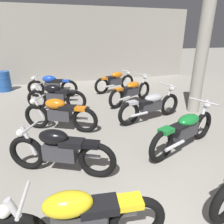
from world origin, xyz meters
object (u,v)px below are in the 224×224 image
Objects in this scene: motorcycle_left_row_2 at (60,114)px; motorcycle_right_row_1 at (185,130)px; motorcycle_left_row_4 at (52,85)px; oil_drum at (4,81)px; motorcycle_left_row_1 at (60,150)px; motorcycle_right_row_2 at (151,105)px; motorcycle_left_row_0 at (78,221)px; motorcycle_left_row_3 at (56,96)px; motorcycle_right_row_3 at (131,91)px; support_pillar at (201,61)px; motorcycle_right_row_4 at (115,81)px.

motorcycle_right_row_1 reaches higher than motorcycle_left_row_2.
motorcycle_left_row_4 reaches higher than oil_drum.
motorcycle_right_row_2 reaches higher than motorcycle_left_row_1.
motorcycle_right_row_1 is (2.48, 1.56, -0.01)m from motorcycle_left_row_0.
motorcycle_left_row_3 is 3.03m from motorcycle_right_row_2.
motorcycle_right_row_3 is (2.59, -0.08, -0.01)m from motorcycle_left_row_3.
support_pillar is at bearing 7.67° from motorcycle_right_row_2.
motorcycle_right_row_1 is at bearing 32.09° from motorcycle_left_row_0.
motorcycle_left_row_0 is at bearing -90.21° from motorcycle_left_row_2.
motorcycle_left_row_0 is 4.07m from motorcycle_right_row_2.
motorcycle_left_row_3 is 0.97× the size of motorcycle_left_row_4.
motorcycle_right_row_1 is at bearing -52.78° from motorcycle_left_row_3.
motorcycle_left_row_0 is 1.02× the size of motorcycle_right_row_4.
motorcycle_right_row_4 is at bearing 61.89° from motorcycle_left_row_1.
motorcycle_right_row_4 is at bearing 119.34° from support_pillar.
motorcycle_left_row_0 is 4.84m from motorcycle_left_row_3.
motorcycle_left_row_4 and motorcycle_right_row_4 have the same top height.
motorcycle_right_row_3 is (0.10, 3.20, 0.00)m from motorcycle_right_row_1.
motorcycle_left_row_2 is 2.11× the size of oil_drum.
motorcycle_left_row_1 and motorcycle_left_row_3 have the same top height.
motorcycle_right_row_3 reaches higher than motorcycle_left_row_2.
motorcycle_left_row_1 and motorcycle_left_row_2 have the same top height.
motorcycle_right_row_1 is at bearing -132.67° from support_pillar.
motorcycle_left_row_3 is at bearing 178.18° from motorcycle_right_row_3.
motorcycle_left_row_3 is (0.09, 3.33, 0.00)m from motorcycle_left_row_1.
motorcycle_left_row_0 is at bearing -75.55° from oil_drum.
motorcycle_right_row_1 is at bearing -90.40° from motorcycle_right_row_4.
support_pillar is 3.76× the size of oil_drum.
motorcycle_left_row_1 is 5.55m from motorcycle_right_row_4.
motorcycle_left_row_1 is 3.13m from motorcycle_right_row_2.
oil_drum is (-2.04, 7.93, -0.03)m from motorcycle_left_row_0.
motorcycle_left_row_1 is at bearing -73.14° from oil_drum.
motorcycle_left_row_1 is 0.87× the size of motorcycle_right_row_1.
motorcycle_left_row_2 is at bearing -66.22° from oil_drum.
motorcycle_left_row_1 is 0.84× the size of motorcycle_right_row_2.
support_pillar is 1.62× the size of motorcycle_right_row_3.
motorcycle_left_row_2 is at bearing -88.45° from motorcycle_left_row_4.
motorcycle_right_row_1 is 0.97× the size of motorcycle_right_row_2.
motorcycle_right_row_1 is (2.49, -3.28, -0.01)m from motorcycle_left_row_3.
motorcycle_left_row_3 is 4.12m from motorcycle_right_row_1.
support_pillar is at bearing 2.02° from motorcycle_left_row_2.
motorcycle_left_row_0 is (-4.19, -3.41, -1.14)m from support_pillar.
oil_drum is at bearing 144.08° from support_pillar.
motorcycle_left_row_1 is at bearing -90.26° from motorcycle_left_row_4.
oil_drum is at bearing 106.86° from motorcycle_left_row_1.
motorcycle_left_row_0 and motorcycle_left_row_4 have the same top height.
motorcycle_left_row_4 is (-4.27, 3.02, -1.14)m from support_pillar.
motorcycle_right_row_2 is 1.56m from motorcycle_right_row_3.
motorcycle_right_row_1 is 4.84m from motorcycle_right_row_4.
motorcycle_left_row_4 is at bearing 90.65° from motorcycle_left_row_0.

